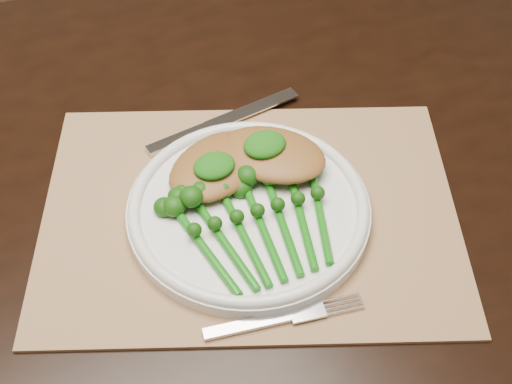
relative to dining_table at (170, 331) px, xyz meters
name	(u,v)px	position (x,y,z in m)	size (l,w,h in m)	color
dining_table	(170,331)	(0.00, 0.00, 0.00)	(1.72, 1.14, 0.75)	black
placemat	(250,212)	(0.09, -0.11, 0.38)	(0.49, 0.36, 0.00)	#9B744F
dinner_plate	(249,208)	(0.09, -0.12, 0.39)	(0.29, 0.29, 0.03)	white
knife	(210,127)	(0.11, 0.04, 0.38)	(0.23, 0.03, 0.01)	silver
fork	(295,315)	(0.07, -0.27, 0.38)	(0.17, 0.06, 0.01)	silver
chicken_fillet_left	(217,166)	(0.08, -0.06, 0.41)	(0.13, 0.09, 0.03)	brown
chicken_fillet_right	(272,154)	(0.14, -0.07, 0.41)	(0.13, 0.09, 0.03)	brown
pesto_dollop_left	(214,166)	(0.07, -0.07, 0.42)	(0.05, 0.04, 0.02)	#0E480A
pesto_dollop_right	(265,145)	(0.14, -0.07, 0.43)	(0.05, 0.04, 0.02)	#0E480A
broccolini_bundle	(263,230)	(0.08, -0.16, 0.40)	(0.18, 0.20, 0.04)	#10620C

